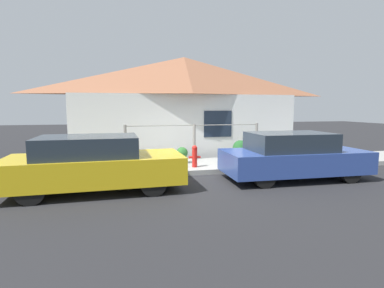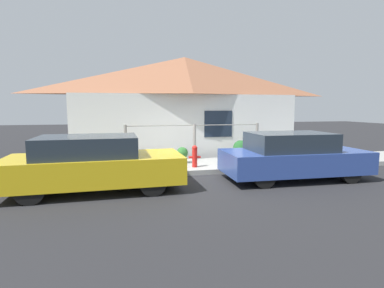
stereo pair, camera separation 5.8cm
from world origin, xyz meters
The scene contains 10 objects.
ground_plane centered at (0.00, 0.00, 0.00)m, with size 60.00×60.00×0.00m, color #262628.
sidewalk centered at (0.00, 1.03, 0.07)m, with size 24.00×2.05×0.15m.
house centered at (0.00, 3.54, 3.08)m, with size 9.03×2.23×3.99m.
fence centered at (0.00, 1.90, 0.84)m, with size 4.90×0.10×1.27m.
car_left centered at (-3.17, -1.05, 0.67)m, with size 4.10×1.81×1.32m.
car_right centered at (2.10, -1.05, 0.65)m, with size 3.99×1.75×1.30m.
fire_hydrant centered at (-0.33, 0.51, 0.50)m, with size 0.37×0.17×0.68m.
potted_plant_near_hydrant centered at (-0.57, 1.27, 0.45)m, with size 0.38×0.38×0.53m.
potted_plant_by_fence centered at (-3.38, 1.27, 0.40)m, with size 0.35×0.35×0.47m.
potted_plant_corner centered at (1.67, 1.67, 0.52)m, with size 0.56×0.56×0.67m.
Camera 1 is at (-2.54, -8.38, 1.98)m, focal length 28.00 mm.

